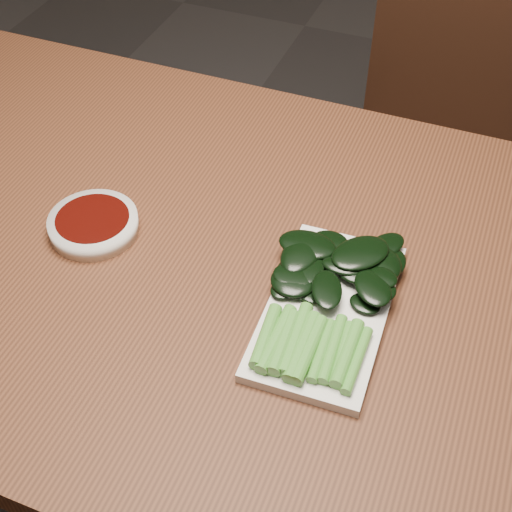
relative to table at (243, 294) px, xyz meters
name	(u,v)px	position (x,y,z in m)	size (l,w,h in m)	color
ground	(247,507)	(0.00, 0.00, -0.68)	(6.00, 6.00, 0.00)	#2E2B2B
table	(243,294)	(0.00, 0.00, 0.00)	(1.40, 0.80, 0.75)	#4E2816
chair_far	(437,146)	(0.17, 0.71, -0.19)	(0.42, 0.42, 0.89)	black
sauce_bowl	(94,224)	(-0.21, -0.03, 0.08)	(0.12, 0.12, 0.02)	silver
serving_plate	(327,311)	(0.13, -0.05, 0.08)	(0.16, 0.27, 0.01)	silver
gai_lan	(329,288)	(0.13, -0.03, 0.10)	(0.18, 0.28, 0.03)	#4F9834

